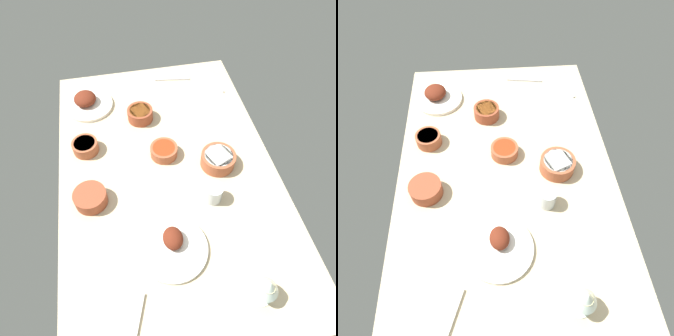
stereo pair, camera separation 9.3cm
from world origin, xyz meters
TOP-DOWN VIEW (x-y plane):
  - dining_table at (0.00, 0.00)cm, footprint 140.00×90.00cm
  - plate_far_side at (33.33, -4.94)cm, footprint 24.67×24.67cm
  - plate_center_main at (-46.79, -30.98)cm, footprint 23.11×23.11cm
  - bowl_cream at (0.56, 21.29)cm, footprint 14.42×14.42cm
  - bowl_onions at (-18.01, -33.06)cm, footprint 11.13×11.13cm
  - bowl_sauce at (-8.96, 0.44)cm, footprint 11.73×11.73cm
  - bowl_soup at (-32.76, -6.80)cm, footprint 11.95×11.95cm
  - bowl_pasta at (8.62, -32.16)cm, footprint 12.76×12.76cm
  - wine_glass at (54.79, 19.35)cm, footprint 7.60×7.60cm
  - water_tumbler at (16.54, 14.50)cm, footprint 6.92×6.92cm
  - folded_napkin at (54.19, -25.20)cm, footprint 21.32×16.06cm
  - fork_loose at (-58.31, 14.07)cm, footprint 3.66×18.39cm
  - spoon_loose at (-51.80, 34.91)cm, footprint 17.78×6.99cm

SIDE VIEW (x-z plane):
  - dining_table at x=0.00cm, z-range 0.00..4.00cm
  - fork_loose at x=-58.31cm, z-range 4.00..4.80cm
  - spoon_loose at x=-51.80cm, z-range 4.00..4.80cm
  - folded_napkin at x=54.19cm, z-range 4.00..5.20cm
  - plate_far_side at x=33.33cm, z-range 2.22..9.09cm
  - plate_center_main at x=-46.79cm, z-range 2.77..9.81cm
  - bowl_sauce at x=-8.96cm, z-range 4.23..9.04cm
  - bowl_onions at x=-18.01cm, z-range 4.24..9.44cm
  - bowl_pasta at x=8.62cm, z-range 4.25..9.93cm
  - bowl_soup at x=-32.76cm, z-range 4.25..9.99cm
  - bowl_cream at x=0.56cm, z-range 4.25..10.35cm
  - water_tumbler at x=16.54cm, z-range 4.00..11.81cm
  - wine_glass at x=54.79cm, z-range 6.93..20.93cm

